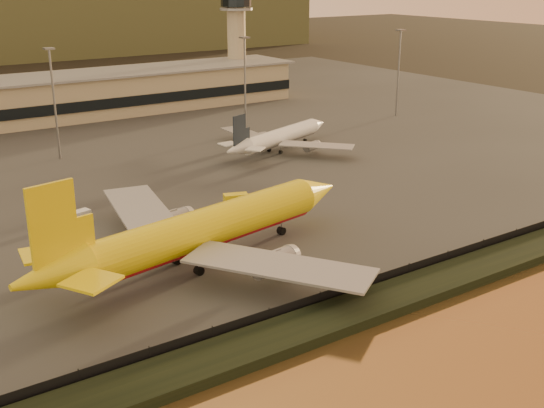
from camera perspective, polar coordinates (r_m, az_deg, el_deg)
The scene contains 10 objects.
ground at distance 102.53m, azimuth 2.16°, elevation -5.12°, with size 900.00×900.00×0.00m, color black.
embankment at distance 90.50m, azimuth 8.64°, elevation -8.29°, with size 320.00×7.00×1.40m, color black.
tarmac at distance 183.82m, azimuth -15.77°, elevation 5.12°, with size 320.00×220.00×0.20m, color #2D2D2D.
perimeter_fence at distance 92.86m, azimuth 6.97°, elevation -7.06°, with size 300.00×0.05×2.20m, color black.
control_tower at distance 242.34m, azimuth -2.99°, elevation 14.16°, with size 11.20×11.20×35.50m.
apron_light_masts at distance 168.03m, azimuth -9.06°, elevation 9.78°, with size 152.20×12.20×25.40m.
dhl_cargo_jet at distance 101.10m, azimuth -5.79°, elevation -2.21°, with size 58.94×56.93×17.66m.
white_narrowbody_jet at distance 165.55m, azimuth 0.67°, elevation 5.61°, with size 38.63×36.60×11.45m.
gse_vehicle_yellow at distance 127.87m, azimuth -3.05°, elevation 0.42°, with size 4.52×2.03×2.03m, color yellow.
gse_vehicle_white at distance 123.83m, azimuth -15.87°, elevation -0.98°, with size 4.06×1.83×1.83m, color white.
Camera 1 is at (-55.96, -75.06, 41.79)m, focal length 45.00 mm.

